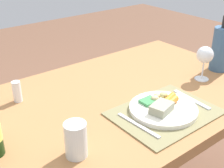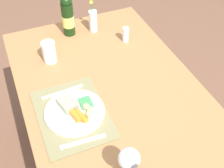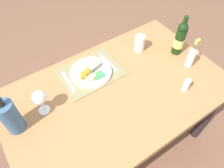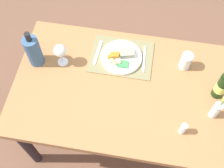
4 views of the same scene
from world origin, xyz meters
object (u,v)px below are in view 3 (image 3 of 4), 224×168
object	(u,v)px
fork	(109,62)
wine_bottle	(180,38)
water_tumbler	(140,44)
cooler_bottle	(10,117)
knife	(69,82)
dinner_plate	(91,72)
flower_vase	(191,57)
wine_glass	(39,98)
dining_table	(116,99)
salt_shaker	(186,85)

from	to	relation	value
fork	wine_bottle	bearing A→B (deg)	155.97
water_tumbler	cooler_bottle	bearing A→B (deg)	7.24
knife	dinner_plate	bearing A→B (deg)	178.04
flower_vase	wine_glass	xyz separation A→B (m)	(0.99, -0.22, 0.04)
knife	wine_glass	bearing A→B (deg)	30.67
dining_table	cooler_bottle	bearing A→B (deg)	-9.45
wine_bottle	flower_vase	distance (m)	0.16
cooler_bottle	water_tumbler	bearing A→B (deg)	-172.76
fork	cooler_bottle	xyz separation A→B (m)	(0.70, 0.13, 0.11)
salt_shaker	water_tumbler	world-z (taller)	water_tumbler
salt_shaker	wine_glass	bearing A→B (deg)	-23.95
water_tumbler	flower_vase	world-z (taller)	flower_vase
flower_vase	fork	bearing A→B (deg)	-35.94
wine_glass	wine_bottle	bearing A→B (deg)	175.89
wine_glass	dinner_plate	bearing A→B (deg)	-166.42
fork	cooler_bottle	size ratio (longest dim) A/B	0.73
flower_vase	water_tumbler	bearing A→B (deg)	-59.88
wine_bottle	cooler_bottle	bearing A→B (deg)	-2.48
water_tumbler	cooler_bottle	world-z (taller)	cooler_bottle
dinner_plate	wine_bottle	world-z (taller)	wine_bottle
fork	dinner_plate	bearing A→B (deg)	3.24
wine_bottle	dinner_plate	bearing A→B (deg)	-14.59
fork	flower_vase	size ratio (longest dim) A/B	0.88
salt_shaker	wine_glass	world-z (taller)	wine_glass
water_tumbler	wine_glass	distance (m)	0.81
salt_shaker	cooler_bottle	bearing A→B (deg)	-19.04
wine_glass	cooler_bottle	world-z (taller)	cooler_bottle
knife	water_tumbler	bearing A→B (deg)	-176.71
knife	flower_vase	world-z (taller)	flower_vase
water_tumbler	dinner_plate	bearing A→B (deg)	1.36
dinner_plate	water_tumbler	xyz separation A→B (m)	(-0.42, -0.01, 0.03)
dinner_plate	fork	size ratio (longest dim) A/B	1.31
dining_table	wine_bottle	size ratio (longest dim) A/B	4.73
fork	cooler_bottle	distance (m)	0.72
fork	salt_shaker	world-z (taller)	salt_shaker
dining_table	fork	distance (m)	0.27
dining_table	flower_vase	world-z (taller)	flower_vase
dining_table	flower_vase	distance (m)	0.58
salt_shaker	wine_bottle	size ratio (longest dim) A/B	0.31
dinner_plate	salt_shaker	xyz separation A→B (m)	(-0.43, 0.45, 0.03)
salt_shaker	dinner_plate	bearing A→B (deg)	-46.50
dinner_plate	wine_bottle	bearing A→B (deg)	165.41
dining_table	wine_glass	bearing A→B (deg)	-15.61
dining_table	knife	world-z (taller)	knife
dining_table	dinner_plate	size ratio (longest dim) A/B	5.18
dinner_plate	flower_vase	size ratio (longest dim) A/B	1.15
dining_table	salt_shaker	bearing A→B (deg)	147.32
wine_bottle	cooler_bottle	size ratio (longest dim) A/B	1.05
flower_vase	cooler_bottle	bearing A→B (deg)	-9.73
dinner_plate	salt_shaker	distance (m)	0.62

